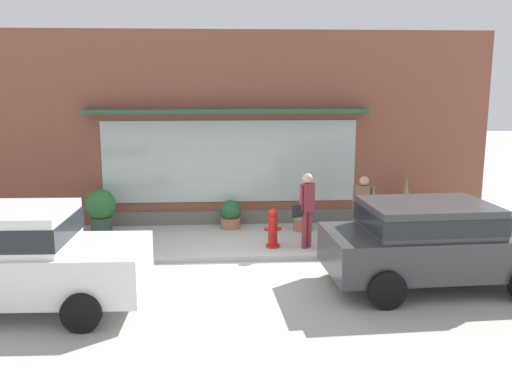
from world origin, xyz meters
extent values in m
plane|color=#B2AFA8|center=(0.00, 0.00, 0.00)|extent=(60.00, 60.00, 0.00)
cube|color=#B2B2AD|center=(0.00, -0.20, 0.06)|extent=(14.00, 0.24, 0.12)
cube|color=brown|center=(0.00, 3.20, 2.53)|extent=(14.00, 0.36, 5.06)
cube|color=#ADBCB7|center=(0.07, 3.00, 1.68)|extent=(6.68, 0.03, 2.16)
cube|color=#2D5138|center=(0.00, 2.85, 3.01)|extent=(7.28, 0.56, 0.12)
cube|color=#605E59|center=(0.00, 2.98, 0.18)|extent=(7.08, 0.20, 0.36)
cylinder|color=red|center=(1.00, 0.72, 0.03)|extent=(0.32, 0.32, 0.06)
cylinder|color=red|center=(1.00, 0.72, 0.40)|extent=(0.21, 0.21, 0.67)
sphere|color=red|center=(1.00, 0.72, 0.80)|extent=(0.23, 0.23, 0.23)
cylinder|color=red|center=(0.85, 0.72, 0.43)|extent=(0.10, 0.09, 0.09)
cylinder|color=red|center=(1.15, 0.72, 0.43)|extent=(0.10, 0.09, 0.09)
cylinder|color=red|center=(1.00, 0.57, 0.43)|extent=(0.09, 0.10, 0.09)
cylinder|color=#8E333D|center=(1.71, 0.57, 0.43)|extent=(0.12, 0.12, 0.85)
cylinder|color=#8E333D|center=(1.83, 0.66, 0.43)|extent=(0.12, 0.12, 0.85)
cube|color=#8E333D|center=(1.77, 0.61, 1.17)|extent=(0.35, 0.33, 0.64)
sphere|color=tan|center=(1.77, 0.61, 1.62)|extent=(0.23, 0.23, 0.23)
cylinder|color=#8E333D|center=(1.61, 0.50, 1.19)|extent=(0.08, 0.08, 0.61)
cylinder|color=#8E333D|center=(1.92, 0.72, 1.19)|extent=(0.08, 0.08, 0.61)
cube|color=black|center=(1.53, 0.47, 0.90)|extent=(0.25, 0.22, 0.28)
cylinder|color=#8E333D|center=(3.18, 0.74, 0.40)|extent=(0.12, 0.12, 0.80)
cylinder|color=#8E333D|center=(3.03, 0.83, 0.40)|extent=(0.12, 0.12, 0.80)
cube|color=brown|center=(3.11, 0.78, 1.10)|extent=(0.39, 0.35, 0.60)
sphere|color=tan|center=(3.11, 0.78, 1.51)|extent=(0.22, 0.22, 0.22)
cylinder|color=brown|center=(3.29, 0.67, 1.12)|extent=(0.08, 0.08, 0.57)
cylinder|color=brown|center=(2.92, 0.90, 1.12)|extent=(0.08, 0.08, 0.57)
cube|color=#383A3D|center=(3.77, -1.99, 0.70)|extent=(4.15, 2.03, 0.73)
cube|color=#383A3D|center=(3.57, -2.00, 1.31)|extent=(2.32, 1.79, 0.57)
cube|color=#1E2328|center=(3.57, -2.00, 1.31)|extent=(2.36, 1.81, 0.31)
cylinder|color=black|center=(4.98, -1.00, 0.33)|extent=(0.68, 0.21, 0.67)
cylinder|color=black|center=(2.47, -1.13, 0.33)|extent=(0.68, 0.21, 0.67)
cylinder|color=black|center=(2.57, -2.99, 0.33)|extent=(0.68, 0.21, 0.67)
cube|color=white|center=(-3.68, -2.60, 0.70)|extent=(4.49, 1.92, 0.79)
cylinder|color=black|center=(-2.28, -1.71, 0.31)|extent=(0.62, 0.20, 0.62)
cylinder|color=black|center=(-2.32, -3.55, 0.31)|extent=(0.62, 0.20, 0.62)
cylinder|color=#9E6042|center=(1.91, 2.17, 0.16)|extent=(0.50, 0.50, 0.31)
cone|color=#4C934C|center=(1.91, 2.17, 0.57)|extent=(0.45, 0.45, 0.51)
cylinder|color=#33473D|center=(-3.21, 2.30, 0.19)|extent=(0.52, 0.52, 0.39)
sphere|color=#2D6B33|center=(-3.21, 2.30, 0.72)|extent=(0.77, 0.77, 0.77)
cylinder|color=#4C4C51|center=(4.69, 2.53, 0.15)|extent=(0.35, 0.35, 0.30)
cone|color=olive|center=(4.69, 2.53, 0.84)|extent=(0.31, 0.31, 1.08)
cylinder|color=#9E6042|center=(0.06, 2.47, 0.14)|extent=(0.52, 0.52, 0.28)
sphere|color=#23562D|center=(0.06, 2.47, 0.47)|extent=(0.54, 0.54, 0.54)
sphere|color=#B266B7|center=(0.06, 2.62, 0.58)|extent=(0.13, 0.13, 0.13)
sphere|color=#E5C64C|center=(-0.09, 2.46, 0.58)|extent=(0.13, 0.13, 0.13)
camera|label=1|loc=(-0.19, -11.75, 3.77)|focal=39.54mm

